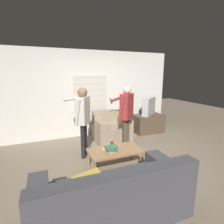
% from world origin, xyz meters
% --- Properties ---
extents(ground_plane, '(16.00, 16.00, 0.00)m').
position_xyz_m(ground_plane, '(0.00, 0.00, 0.00)').
color(ground_plane, '#7F705B').
extents(wall_back, '(5.20, 0.08, 2.55)m').
position_xyz_m(wall_back, '(-0.00, 2.03, 1.28)').
color(wall_back, silver).
rests_on(wall_back, ground_plane).
extents(couch_blue, '(2.00, 0.86, 0.81)m').
position_xyz_m(couch_blue, '(-0.60, -1.29, 0.30)').
color(couch_blue, '#424247').
rests_on(couch_blue, ground_plane).
extents(armchair_beige, '(0.94, 0.81, 0.83)m').
position_xyz_m(armchair_beige, '(0.38, 1.30, 0.34)').
color(armchair_beige, gray).
rests_on(armchair_beige, ground_plane).
extents(coffee_table, '(1.05, 0.57, 0.39)m').
position_xyz_m(coffee_table, '(-0.09, -0.13, 0.36)').
color(coffee_table, '#9E754C').
rests_on(coffee_table, ground_plane).
extents(tv_stand, '(0.94, 0.56, 0.58)m').
position_xyz_m(tv_stand, '(1.78, 1.56, 0.29)').
color(tv_stand, '#4C3D2D').
rests_on(tv_stand, ground_plane).
extents(tv, '(0.70, 0.62, 0.55)m').
position_xyz_m(tv, '(1.78, 1.56, 0.86)').
color(tv, '#B2B2B7').
rests_on(tv, tv_stand).
extents(person_left_standing, '(0.56, 0.73, 1.58)m').
position_xyz_m(person_left_standing, '(-0.57, 0.59, 1.00)').
color(person_left_standing, black).
rests_on(person_left_standing, ground_plane).
extents(person_right_standing, '(0.49, 0.80, 1.59)m').
position_xyz_m(person_right_standing, '(0.49, 0.59, 1.00)').
color(person_right_standing, '#4C4233').
rests_on(person_right_standing, ground_plane).
extents(book_stack, '(0.24, 0.20, 0.10)m').
position_xyz_m(book_stack, '(-0.18, -0.17, 0.45)').
color(book_stack, gold).
rests_on(book_stack, coffee_table).
extents(soda_can, '(0.07, 0.07, 0.13)m').
position_xyz_m(soda_can, '(-0.08, 0.08, 0.46)').
color(soda_can, red).
rests_on(soda_can, coffee_table).
extents(spare_remote, '(0.11, 0.13, 0.02)m').
position_xyz_m(spare_remote, '(-0.26, -0.00, 0.41)').
color(spare_remote, white).
rests_on(spare_remote, coffee_table).
extents(floor_fan, '(0.32, 0.20, 0.40)m').
position_xyz_m(floor_fan, '(1.04, 1.49, 0.19)').
color(floor_fan, black).
rests_on(floor_fan, ground_plane).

